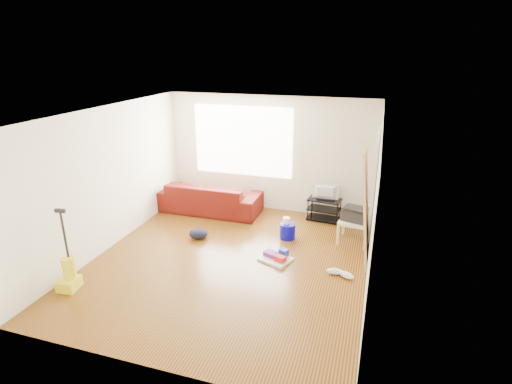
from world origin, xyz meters
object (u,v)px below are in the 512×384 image
(bucket, at_px, (287,238))
(sofa, at_px, (210,211))
(tv_stand, at_px, (324,209))
(vacuum, at_px, (69,274))
(cleaning_tray, at_px, (276,257))
(side_table, at_px, (355,223))
(backpack, at_px, (199,238))

(bucket, bearing_deg, sofa, 157.89)
(tv_stand, relative_size, vacuum, 0.56)
(cleaning_tray, bearing_deg, vacuum, -147.77)
(side_table, relative_size, vacuum, 0.47)
(backpack, height_order, vacuum, vacuum)
(sofa, height_order, vacuum, vacuum)
(tv_stand, bearing_deg, sofa, -168.04)
(tv_stand, distance_m, backpack, 2.67)
(cleaning_tray, distance_m, vacuum, 3.26)
(side_table, xyz_separation_m, bucket, (-1.21, -0.23, -0.37))
(sofa, bearing_deg, cleaning_tray, 139.66)
(sofa, height_order, side_table, side_table)
(bucket, distance_m, cleaning_tray, 0.88)
(backpack, bearing_deg, sofa, 92.51)
(side_table, relative_size, cleaning_tray, 0.99)
(cleaning_tray, xyz_separation_m, vacuum, (-2.75, -1.74, 0.18))
(tv_stand, relative_size, bucket, 2.41)
(cleaning_tray, xyz_separation_m, backpack, (-1.62, 0.36, -0.05))
(side_table, bearing_deg, bucket, -169.44)
(sofa, distance_m, tv_stand, 2.51)
(cleaning_tray, bearing_deg, side_table, 42.59)
(bucket, relative_size, vacuum, 0.23)
(side_table, height_order, bucket, side_table)
(sofa, distance_m, vacuum, 3.50)
(side_table, bearing_deg, tv_stand, 128.76)
(tv_stand, xyz_separation_m, cleaning_tray, (-0.52, -1.94, -0.19))
(tv_stand, bearing_deg, side_table, -45.48)
(tv_stand, bearing_deg, cleaning_tray, -99.36)
(sofa, bearing_deg, backpack, 104.60)
(sofa, xyz_separation_m, side_table, (3.16, -0.57, 0.37))
(bucket, xyz_separation_m, cleaning_tray, (0.01, -0.87, 0.05))
(tv_stand, xyz_separation_m, side_table, (0.67, -0.84, 0.13))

